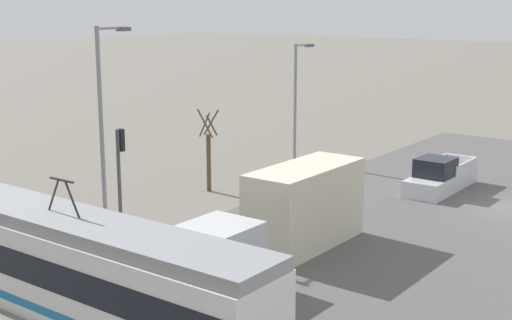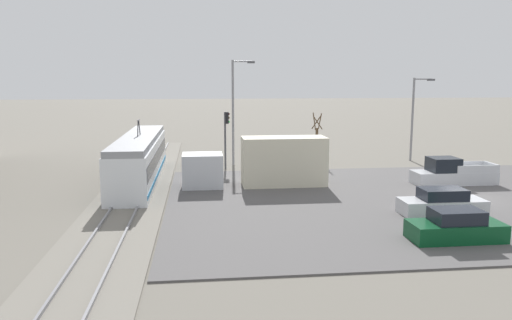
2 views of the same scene
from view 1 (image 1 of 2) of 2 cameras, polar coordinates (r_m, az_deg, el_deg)
The scene contains 9 objects.
ground_plane at distance 36.87m, azimuth 19.66°, elevation -3.82°, with size 320.00×320.00×0.00m, color slate.
road_surface at distance 36.86m, azimuth 19.67°, elevation -3.76°, with size 21.67×36.31×0.08m.
light_rail_tram at distance 23.83m, azimuth -14.89°, elevation -8.07°, with size 15.90×2.59×4.40m.
box_truck at distance 28.21m, azimuth 2.44°, elevation -4.54°, with size 2.33×9.81×3.33m.
pickup_truck at distance 39.26m, azimuth 14.50°, elevation -1.34°, with size 1.91×5.72×1.86m.
traffic_light_pole at distance 30.70m, azimuth -10.82°, elevation -0.55°, with size 0.28×0.47×4.69m.
street_tree at distance 37.90m, azimuth -3.81°, elevation 0.46°, with size 1.05×0.88×4.43m.
street_lamp_near_crossing at distance 32.30m, azimuth -12.07°, elevation 3.68°, with size 0.36×1.95×8.91m.
street_lamp_mid_block at distance 44.88m, azimuth 3.30°, elevation 5.33°, with size 0.36×1.95×7.44m.
Camera 1 is at (-10.07, 34.08, 9.81)m, focal length 50.00 mm.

